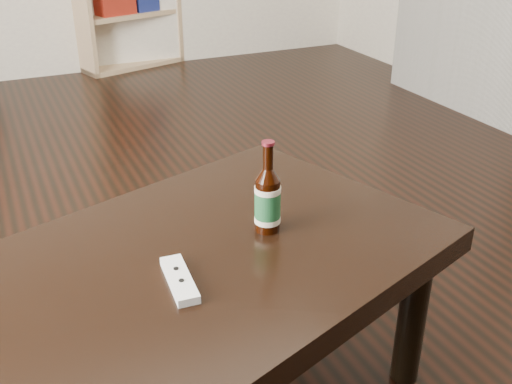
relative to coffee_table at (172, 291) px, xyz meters
name	(u,v)px	position (x,y,z in m)	size (l,w,h in m)	color
floor	(166,310)	(0.10, 0.47, -0.42)	(5.00, 6.00, 0.01)	black
coffee_table	(172,291)	(0.00, 0.00, 0.00)	(1.44, 1.11, 0.48)	black
beer_bottle	(268,200)	(0.26, 0.06, 0.14)	(0.08, 0.08, 0.23)	black
remote	(179,280)	(0.00, -0.07, 0.07)	(0.06, 0.17, 0.02)	white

